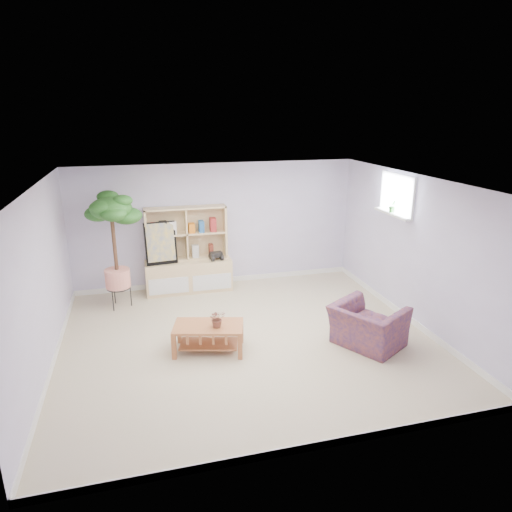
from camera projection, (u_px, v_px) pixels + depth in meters
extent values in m
cube|color=#C5B287|center=(247.00, 339.00, 6.95)|extent=(5.50, 5.00, 0.01)
cube|color=silver|center=(246.00, 182.00, 6.23)|extent=(5.50, 5.00, 0.01)
cube|color=silver|center=(216.00, 225.00, 8.89)|extent=(5.50, 0.01, 2.40)
cube|color=silver|center=(309.00, 348.00, 4.29)|extent=(5.50, 0.01, 2.40)
cube|color=silver|center=(41.00, 282.00, 5.92)|extent=(0.01, 5.00, 2.40)
cube|color=silver|center=(414.00, 251.00, 7.26)|extent=(0.01, 5.00, 2.40)
cube|color=white|center=(392.00, 214.00, 7.65)|extent=(0.14, 1.00, 0.04)
imported|color=#307634|center=(217.00, 318.00, 6.43)|extent=(0.24, 0.22, 0.25)
imported|color=navy|center=(368.00, 323.00, 6.68)|extent=(1.21, 1.26, 0.71)
imported|color=#1B4F1F|center=(392.00, 206.00, 7.63)|extent=(0.13, 0.10, 0.21)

